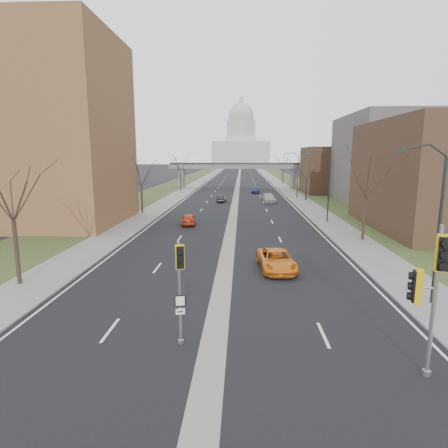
# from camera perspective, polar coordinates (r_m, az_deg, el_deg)

# --- Properties ---
(ground) EXTENTS (700.00, 700.00, 0.00)m
(ground) POSITION_cam_1_polar(r_m,az_deg,el_deg) (16.46, -1.85, -19.38)
(ground) COLOR black
(ground) RESTS_ON ground
(road_surface) EXTENTS (20.00, 600.00, 0.01)m
(road_surface) POSITION_cam_1_polar(r_m,az_deg,el_deg) (164.45, 2.34, 7.52)
(road_surface) COLOR black
(road_surface) RESTS_ON ground
(median_strip) EXTENTS (1.20, 600.00, 0.02)m
(median_strip) POSITION_cam_1_polar(r_m,az_deg,el_deg) (164.45, 2.34, 7.52)
(median_strip) COLOR gray
(median_strip) RESTS_ON ground
(sidewalk_right) EXTENTS (4.00, 600.00, 0.12)m
(sidewalk_right) POSITION_cam_1_polar(r_m,az_deg,el_deg) (164.80, 6.55, 7.49)
(sidewalk_right) COLOR gray
(sidewalk_right) RESTS_ON ground
(sidewalk_left) EXTENTS (4.00, 600.00, 0.12)m
(sidewalk_left) POSITION_cam_1_polar(r_m,az_deg,el_deg) (164.97, -1.87, 7.55)
(sidewalk_left) COLOR gray
(sidewalk_left) RESTS_ON ground
(grass_verge_right) EXTENTS (8.00, 600.00, 0.10)m
(grass_verge_right) POSITION_cam_1_polar(r_m,az_deg,el_deg) (165.30, 8.64, 7.44)
(grass_verge_right) COLOR #293C1B
(grass_verge_right) RESTS_ON ground
(grass_verge_left) EXTENTS (8.00, 600.00, 0.10)m
(grass_verge_left) POSITION_cam_1_polar(r_m,az_deg,el_deg) (165.56, -3.96, 7.54)
(grass_verge_left) COLOR #293C1B
(grass_verge_left) RESTS_ON ground
(apartment_building) EXTENTS (25.00, 16.00, 22.00)m
(apartment_building) POSITION_cam_1_polar(r_m,az_deg,el_deg) (52.01, -29.51, 12.18)
(apartment_building) COLOR brown
(apartment_building) RESTS_ON ground
(commercial_block_mid) EXTENTS (18.00, 22.00, 15.00)m
(commercial_block_mid) POSITION_cam_1_polar(r_m,az_deg,el_deg) (71.47, 25.09, 8.88)
(commercial_block_mid) COLOR #56544F
(commercial_block_mid) RESTS_ON ground
(commercial_block_far) EXTENTS (14.00, 14.00, 10.00)m
(commercial_block_far) POSITION_cam_1_polar(r_m,az_deg,el_deg) (86.84, 16.76, 7.85)
(commercial_block_far) COLOR #493322
(commercial_block_far) RESTS_ON ground
(pedestrian_bridge) EXTENTS (34.00, 3.00, 6.45)m
(pedestrian_bridge) POSITION_cam_1_polar(r_m,az_deg,el_deg) (94.31, 2.03, 8.35)
(pedestrian_bridge) COLOR slate
(pedestrian_bridge) RESTS_ON ground
(capitol) EXTENTS (48.00, 42.00, 55.75)m
(capitol) POSITION_cam_1_polar(r_m,az_deg,el_deg) (334.41, 2.59, 12.15)
(capitol) COLOR beige
(capitol) RESTS_ON ground
(streetlight_near) EXTENTS (2.61, 0.20, 8.70)m
(streetlight_near) POSITION_cam_1_polar(r_m,az_deg,el_deg) (22.53, 28.70, 6.02)
(streetlight_near) COLOR black
(streetlight_near) RESTS_ON sidewalk_right
(streetlight_mid) EXTENTS (2.61, 0.20, 8.70)m
(streetlight_mid) POSITION_cam_1_polar(r_m,az_deg,el_deg) (47.29, 14.87, 8.56)
(streetlight_mid) COLOR black
(streetlight_mid) RESTS_ON sidewalk_right
(streetlight_far) EXTENTS (2.61, 0.20, 8.70)m
(streetlight_far) POSITION_cam_1_polar(r_m,az_deg,el_deg) (72.92, 10.60, 9.24)
(streetlight_far) COLOR black
(streetlight_far) RESTS_ON sidewalk_right
(tree_left_a) EXTENTS (7.20, 7.20, 9.40)m
(tree_left_a) POSITION_cam_1_polar(r_m,az_deg,el_deg) (26.43, -29.89, 5.68)
(tree_left_a) COLOR #382B21
(tree_left_a) RESTS_ON sidewalk_left
(tree_left_b) EXTENTS (6.75, 6.75, 8.81)m
(tree_left_b) POSITION_cam_1_polar(r_m,az_deg,el_deg) (54.17, -12.57, 8.07)
(tree_left_b) COLOR #382B21
(tree_left_b) RESTS_ON sidewalk_left
(tree_left_c) EXTENTS (7.65, 7.65, 9.99)m
(tree_left_c) POSITION_cam_1_polar(r_m,az_deg,el_deg) (87.41, -6.70, 9.57)
(tree_left_c) COLOR #382B21
(tree_left_c) RESTS_ON sidewalk_left
(tree_right_a) EXTENTS (7.20, 7.20, 9.40)m
(tree_right_a) POSITION_cam_1_polar(r_m,az_deg,el_deg) (38.15, 20.95, 7.39)
(tree_right_a) COLOR #382B21
(tree_right_a) RESTS_ON sidewalk_right
(tree_right_b) EXTENTS (6.30, 6.30, 8.22)m
(tree_right_b) POSITION_cam_1_polar(r_m,az_deg,el_deg) (70.29, 12.54, 8.21)
(tree_right_b) COLOR #382B21
(tree_right_b) RESTS_ON sidewalk_right
(tree_right_c) EXTENTS (7.65, 7.65, 9.99)m
(tree_right_c) POSITION_cam_1_polar(r_m,az_deg,el_deg) (109.89, 9.04, 9.66)
(tree_right_c) COLOR #382B21
(tree_right_c) RESTS_ON sidewalk_right
(signal_pole_median) EXTENTS (0.61, 0.77, 4.61)m
(signal_pole_median) POSITION_cam_1_polar(r_m,az_deg,el_deg) (15.94, -6.74, -7.83)
(signal_pole_median) COLOR gray
(signal_pole_median) RESTS_ON ground
(signal_pole_right) EXTENTS (0.97, 1.25, 5.80)m
(signal_pole_right) POSITION_cam_1_polar(r_m,az_deg,el_deg) (15.31, 29.00, -7.56)
(signal_pole_right) COLOR gray
(signal_pole_right) RESTS_ON ground
(car_left_near) EXTENTS (2.10, 4.17, 1.36)m
(car_left_near) POSITION_cam_1_polar(r_m,az_deg,el_deg) (45.02, -5.42, 0.75)
(car_left_near) COLOR #B73214
(car_left_near) RESTS_ON ground
(car_left_far) EXTENTS (1.63, 3.85, 1.23)m
(car_left_far) POSITION_cam_1_polar(r_m,az_deg,el_deg) (66.96, -0.36, 3.90)
(car_left_far) COLOR black
(car_left_far) RESTS_ON ground
(car_right_near) EXTENTS (2.83, 5.41, 1.45)m
(car_right_near) POSITION_cam_1_polar(r_m,az_deg,el_deg) (27.46, 8.00, -5.45)
(car_right_near) COLOR orange
(car_right_near) RESTS_ON ground
(car_right_mid) EXTENTS (2.35, 5.13, 1.45)m
(car_right_mid) POSITION_cam_1_polar(r_m,az_deg,el_deg) (66.82, 6.89, 3.90)
(car_right_mid) COLOR #9A9BA2
(car_right_mid) RESTS_ON ground
(car_right_far) EXTENTS (1.98, 4.12, 1.36)m
(car_right_far) POSITION_cam_1_polar(r_m,az_deg,el_deg) (83.53, 4.80, 5.19)
(car_right_far) COLOR navy
(car_right_far) RESTS_ON ground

